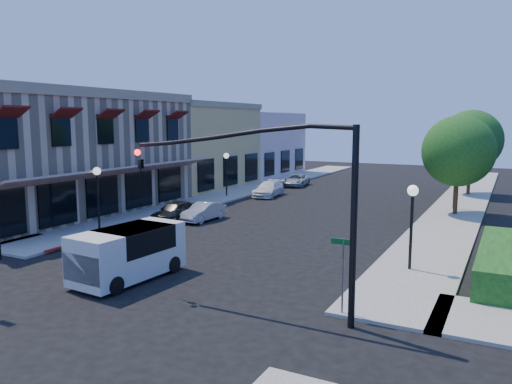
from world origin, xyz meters
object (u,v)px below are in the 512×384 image
at_px(street_tree_a, 458,151).
at_px(signal_mast_arm, 286,187).
at_px(lamppost_right_far, 455,171).
at_px(parked_car_d, 296,180).
at_px(lamppost_left_near, 97,182).
at_px(street_name_sign, 343,264).
at_px(lamppost_right_near, 412,206).
at_px(parked_car_b, 203,212).
at_px(street_tree_b, 471,140).
at_px(parked_car_a, 175,211).
at_px(white_van, 127,250).
at_px(lamppost_left_far, 226,163).
at_px(parked_car_c, 269,189).

height_order(street_tree_a, signal_mast_arm, street_tree_a).
relative_size(lamppost_right_far, parked_car_d, 0.89).
xyz_separation_m(lamppost_left_near, parked_car_d, (2.30, 23.06, -2.18)).
xyz_separation_m(signal_mast_arm, street_name_sign, (1.64, 0.70, -2.39)).
relative_size(lamppost_right_near, parked_car_b, 1.05).
relative_size(street_tree_b, lamppost_left_near, 1.97).
bearing_deg(lamppost_right_near, signal_mast_arm, -112.12).
bearing_deg(lamppost_right_far, lamppost_right_near, -90.00).
distance_m(street_tree_a, parked_car_a, 18.38).
xyz_separation_m(signal_mast_arm, white_van, (-6.86, 0.46, -2.93)).
bearing_deg(street_tree_a, parked_car_a, -146.31).
height_order(signal_mast_arm, lamppost_left_far, signal_mast_arm).
xyz_separation_m(lamppost_left_far, parked_car_d, (2.30, 9.06, -2.18)).
height_order(lamppost_left_far, parked_car_d, lamppost_left_far).
distance_m(signal_mast_arm, white_van, 7.47).
relative_size(street_tree_a, signal_mast_arm, 0.81).
bearing_deg(lamppost_right_near, street_tree_a, 88.77).
relative_size(street_tree_b, parked_car_a, 1.88).
bearing_deg(street_tree_b, lamppost_left_far, -149.97).
bearing_deg(signal_mast_arm, street_tree_b, 84.49).
distance_m(white_van, parked_car_c, 22.47).
xyz_separation_m(lamppost_left_far, lamppost_right_near, (17.00, -14.00, 0.00)).
height_order(signal_mast_arm, street_name_sign, signal_mast_arm).
bearing_deg(parked_car_a, lamppost_left_far, 101.65).
height_order(lamppost_left_near, lamppost_left_far, same).
relative_size(street_tree_a, street_tree_b, 0.92).
relative_size(street_tree_b, parked_car_b, 2.07).
relative_size(street_name_sign, lamppost_left_near, 0.70).
bearing_deg(street_tree_a, lamppost_right_far, 98.53).
height_order(lamppost_left_near, parked_car_c, lamppost_left_near).
relative_size(street_tree_b, lamppost_left_far, 1.97).
bearing_deg(parked_car_d, parked_car_c, -93.43).
xyz_separation_m(street_tree_a, lamppost_left_near, (-17.30, -14.00, -1.46)).
xyz_separation_m(street_tree_a, signal_mast_arm, (-2.94, -20.50, -0.11)).
bearing_deg(lamppost_right_far, white_van, -113.32).
bearing_deg(lamppost_right_far, parked_car_c, -179.72).
relative_size(street_tree_b, parked_car_c, 1.68).
bearing_deg(parked_car_c, signal_mast_arm, -69.32).
bearing_deg(lamppost_left_far, lamppost_left_near, -90.00).
relative_size(street_tree_a, lamppost_right_near, 1.82).
xyz_separation_m(lamppost_right_far, parked_car_a, (-14.70, -12.00, -2.10)).
distance_m(street_tree_a, street_name_sign, 20.00).
bearing_deg(parked_car_d, street_tree_b, -4.23).
height_order(street_tree_a, lamppost_left_near, street_tree_a).
relative_size(lamppost_right_near, parked_car_c, 0.86).
bearing_deg(lamppost_left_far, parked_car_a, -77.05).
height_order(signal_mast_arm, parked_car_c, signal_mast_arm).
distance_m(street_tree_b, parked_car_a, 25.30).
bearing_deg(white_van, parked_car_d, 100.12).
bearing_deg(street_tree_a, parked_car_b, -146.50).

